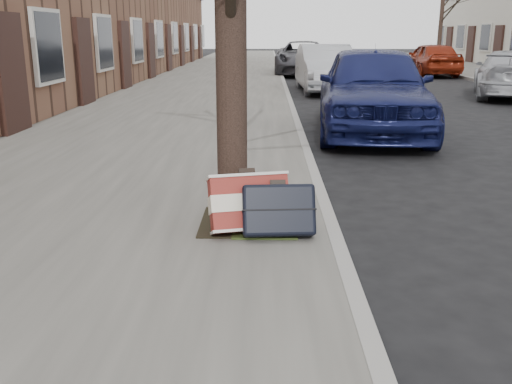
{
  "coord_description": "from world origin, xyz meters",
  "views": [
    {
      "loc": [
        -1.84,
        -3.68,
        1.78
      ],
      "look_at": [
        -1.92,
        0.8,
        0.52
      ],
      "focal_mm": 40.0,
      "sensor_mm": 36.0,
      "label": 1
    }
  ],
  "objects_px": {
    "suitcase_red": "(249,203)",
    "suitcase_navy": "(278,210)",
    "car_near_front": "(372,89)",
    "car_near_mid": "(325,68)"
  },
  "relations": [
    {
      "from": "suitcase_red",
      "to": "car_near_mid",
      "type": "xyz_separation_m",
      "value": [
        1.93,
        13.15,
        0.33
      ]
    },
    {
      "from": "car_near_front",
      "to": "car_near_mid",
      "type": "xyz_separation_m",
      "value": [
        -0.11,
        7.44,
        -0.09
      ]
    },
    {
      "from": "suitcase_red",
      "to": "suitcase_navy",
      "type": "relative_size",
      "value": 1.11
    },
    {
      "from": "suitcase_red",
      "to": "suitcase_navy",
      "type": "height_order",
      "value": "suitcase_red"
    },
    {
      "from": "suitcase_navy",
      "to": "car_near_front",
      "type": "xyz_separation_m",
      "value": [
        1.79,
        5.82,
        0.44
      ]
    },
    {
      "from": "suitcase_red",
      "to": "car_near_front",
      "type": "relative_size",
      "value": 0.14
    },
    {
      "from": "suitcase_navy",
      "to": "car_near_front",
      "type": "distance_m",
      "value": 6.1
    },
    {
      "from": "suitcase_navy",
      "to": "car_near_mid",
      "type": "distance_m",
      "value": 13.37
    },
    {
      "from": "car_near_mid",
      "to": "suitcase_navy",
      "type": "bearing_deg",
      "value": -99.34
    },
    {
      "from": "car_near_front",
      "to": "car_near_mid",
      "type": "distance_m",
      "value": 7.44
    }
  ]
}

